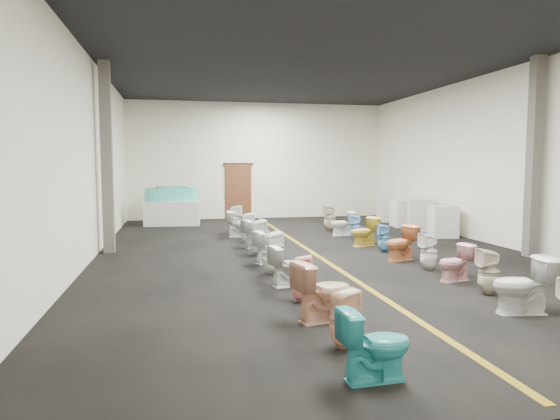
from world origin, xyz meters
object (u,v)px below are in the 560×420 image
at_px(toilet_left_11, 235,219).
at_px(appliance_crate_b, 421,215).
at_px(toilet_right_2, 489,272).
at_px(appliance_crate_c, 404,213).
at_px(bathtub, 172,194).
at_px(toilet_left_6, 269,247).
at_px(toilet_left_7, 257,238).
at_px(toilet_left_4, 289,266).
at_px(toilet_right_6, 384,238).
at_px(toilet_left_8, 256,234).
at_px(toilet_right_3, 455,263).
at_px(toilet_left_10, 240,224).
at_px(toilet_left_2, 323,291).
at_px(appliance_crate_d, 385,209).
at_px(toilet_right_7, 364,232).
at_px(display_table, 172,213).
at_px(toilet_right_1, 522,285).
at_px(toilet_right_10, 330,218).
at_px(toilet_left_0, 375,344).
at_px(toilet_left_1, 343,319).
at_px(toilet_left_9, 247,228).
at_px(toilet_right_4, 429,251).
at_px(toilet_right_8, 356,228).
at_px(toilet_left_5, 271,253).
at_px(appliance_crate_a, 443,221).
at_px(toilet_right_5, 401,243).
at_px(toilet_right_9, 342,224).

bearing_deg(toilet_left_11, appliance_crate_b, -80.11).
bearing_deg(toilet_right_2, appliance_crate_c, 171.97).
height_order(bathtub, appliance_crate_b, bathtub).
height_order(toilet_left_6, toilet_left_7, toilet_left_7).
bearing_deg(toilet_left_4, toilet_right_6, -57.13).
distance_m(toilet_left_8, toilet_right_3, 5.18).
height_order(toilet_left_4, toilet_left_10, toilet_left_10).
relative_size(appliance_crate_c, toilet_right_6, 1.32).
height_order(toilet_left_2, toilet_left_11, toilet_left_11).
xyz_separation_m(appliance_crate_d, toilet_left_10, (-5.78, -2.86, -0.08)).
height_order(toilet_left_6, toilet_right_7, toilet_right_7).
xyz_separation_m(display_table, toilet_right_1, (4.89, -11.66, -0.01)).
relative_size(appliance_crate_b, appliance_crate_d, 1.12).
bearing_deg(toilet_left_7, toilet_left_6, 173.94).
relative_size(toilet_left_8, toilet_right_3, 1.09).
distance_m(toilet_right_1, toilet_right_10, 9.06).
distance_m(toilet_left_0, toilet_left_1, 0.87).
relative_size(toilet_left_1, toilet_left_9, 0.85).
distance_m(appliance_crate_c, toilet_right_6, 5.28).
relative_size(toilet_left_1, toilet_left_2, 0.85).
bearing_deg(toilet_left_10, toilet_right_4, -146.48).
xyz_separation_m(appliance_crate_b, toilet_right_6, (-2.70, -3.37, -0.17)).
distance_m(toilet_right_6, toilet_right_8, 1.89).
xyz_separation_m(toilet_left_6, toilet_right_2, (2.98, -3.26, 0.02)).
relative_size(toilet_left_7, toilet_right_4, 1.13).
bearing_deg(toilet_left_0, toilet_right_8, -22.26).
height_order(toilet_left_4, toilet_right_3, toilet_left_4).
xyz_separation_m(appliance_crate_c, toilet_right_2, (-2.65, -8.56, -0.08)).
bearing_deg(toilet_right_3, appliance_crate_b, 145.77).
bearing_deg(toilet_right_10, toilet_left_8, -36.31).
distance_m(toilet_left_11, toilet_right_4, 6.97).
relative_size(display_table, toilet_left_5, 2.28).
bearing_deg(toilet_right_3, display_table, -164.14).
xyz_separation_m(appliance_crate_a, toilet_right_1, (-2.83, -7.07, -0.05)).
bearing_deg(toilet_right_1, appliance_crate_d, 175.13).
height_order(toilet_left_4, toilet_right_5, toilet_right_5).
relative_size(appliance_crate_a, toilet_right_7, 1.22).
distance_m(toilet_left_5, toilet_right_7, 4.02).
xyz_separation_m(appliance_crate_c, toilet_left_9, (-5.71, -2.40, -0.04)).
bearing_deg(toilet_left_0, appliance_crate_a, -36.25).
height_order(toilet_left_2, toilet_right_1, same).
distance_m(toilet_left_2, toilet_right_8, 7.31).
xyz_separation_m(appliance_crate_a, toilet_right_9, (-2.77, 0.86, -0.10)).
distance_m(toilet_right_6, toilet_right_10, 4.01).
height_order(display_table, toilet_left_5, display_table).
bearing_deg(toilet_right_8, toilet_right_6, 18.70).
distance_m(toilet_right_2, toilet_right_9, 6.91).
height_order(appliance_crate_a, toilet_left_0, appliance_crate_a).
height_order(display_table, toilet_left_11, toilet_left_11).
bearing_deg(toilet_left_5, toilet_left_4, 165.89).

